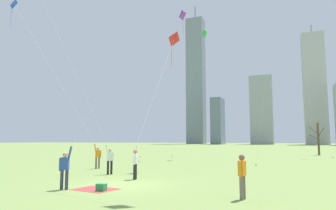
# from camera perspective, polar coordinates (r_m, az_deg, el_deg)

# --- Properties ---
(ground_plane) EXTENTS (400.00, 400.00, 0.00)m
(ground_plane) POSITION_cam_1_polar(r_m,az_deg,el_deg) (15.37, -8.69, -14.47)
(ground_plane) COLOR #7A934C
(kite_flyer_foreground_right_blue) EXTENTS (8.68, 1.89, 14.24)m
(kite_flyer_foreground_right_blue) POSITION_cam_1_polar(r_m,az_deg,el_deg) (24.71, -15.69, -4.02)
(kite_flyer_foreground_right_blue) COLOR #726656
(kite_flyer_foreground_right_blue) RESTS_ON ground
(kite_flyer_midfield_center_red) EXTENTS (0.49, 7.08, 10.48)m
(kite_flyer_midfield_center_red) POSITION_cam_1_polar(r_m,az_deg,el_deg) (18.23, -4.37, -5.12)
(kite_flyer_midfield_center_red) COLOR black
(kite_flyer_midfield_center_red) RESTS_ON ground
(kite_flyer_midfield_left_teal) EXTENTS (7.40, 4.57, 17.51)m
(kite_flyer_midfield_left_teal) POSITION_cam_1_polar(r_m,az_deg,el_deg) (14.32, -13.27, -0.90)
(kite_flyer_midfield_left_teal) COLOR #33384C
(kite_flyer_midfield_left_teal) RESTS_ON ground
(kite_flyer_foreground_left_orange) EXTENTS (6.47, 7.17, 20.53)m
(kite_flyer_foreground_left_orange) POSITION_cam_1_polar(r_m,az_deg,el_deg) (19.69, -13.89, -2.45)
(kite_flyer_foreground_left_orange) COLOR black
(kite_flyer_foreground_left_orange) RESTS_ON ground
(bystander_far_off_by_trees) EXTENTS (0.27, 0.50, 1.62)m
(bystander_far_off_by_trees) POSITION_cam_1_polar(r_m,az_deg,el_deg) (11.82, 13.60, -12.37)
(bystander_far_off_by_trees) COLOR #726656
(bystander_far_off_by_trees) RESTS_ON ground
(distant_kite_low_near_trees_green) EXTENTS (5.63, 2.66, 15.75)m
(distant_kite_low_near_trees_green) POSITION_cam_1_polar(r_m,az_deg,el_deg) (39.00, 6.24, 11.24)
(distant_kite_low_near_trees_green) COLOR green
(distant_kite_low_near_trees_green) RESTS_ON ground
(distant_kite_high_overhead_purple) EXTENTS (6.88, 1.55, 17.94)m
(distant_kite_high_overhead_purple) POSITION_cam_1_polar(r_m,az_deg,el_deg) (38.86, 2.19, 14.71)
(distant_kite_high_overhead_purple) COLOR purple
(distant_kite_high_overhead_purple) RESTS_ON ground
(distant_kite_drifting_right_white) EXTENTS (0.68, 4.73, 24.75)m
(distant_kite_drifting_right_white) POSITION_cam_1_polar(r_m,az_deg,el_deg) (50.22, 26.83, 16.96)
(distant_kite_drifting_right_white) COLOR white
(distant_kite_drifting_right_white) RESTS_ON ground
(picnic_spot) EXTENTS (2.02, 1.70, 0.31)m
(picnic_spot) POSITION_cam_1_polar(r_m,az_deg,el_deg) (13.97, -12.72, -14.81)
(picnic_spot) COLOR #CC3838
(picnic_spot) RESTS_ON ground
(bare_tree_left_of_center) EXTENTS (2.11, 1.22, 4.61)m
(bare_tree_left_of_center) POSITION_cam_1_polar(r_m,az_deg,el_deg) (49.21, 26.09, -5.52)
(bare_tree_left_of_center) COLOR brown
(bare_tree_left_of_center) RESTS_ON ground
(skyline_wide_slab) EXTENTS (9.37, 7.15, 77.52)m
(skyline_wide_slab) POSITION_cam_1_polar(r_m,az_deg,el_deg) (170.93, 5.19, 4.59)
(skyline_wide_slab) COLOR gray
(skyline_wide_slab) RESTS_ON ground
(skyline_tall_tower) EXTENTS (10.60, 6.14, 33.35)m
(skyline_tall_tower) POSITION_cam_1_polar(r_m,az_deg,el_deg) (156.08, 16.95, -0.87)
(skyline_tall_tower) COLOR #9EA3AD
(skyline_tall_tower) RESTS_ON ground
(skyline_short_annex) EXTENTS (5.12, 10.56, 22.65)m
(skyline_short_annex) POSITION_cam_1_polar(r_m,az_deg,el_deg) (153.36, 9.22, -2.98)
(skyline_short_annex) COLOR slate
(skyline_short_annex) RESTS_ON ground
(skyline_slender_spire) EXTENTS (9.56, 11.59, 55.97)m
(skyline_slender_spire) POSITION_cam_1_polar(r_m,az_deg,el_deg) (157.05, 25.52, 2.69)
(skyline_slender_spire) COLOR #B2B2B7
(skyline_slender_spire) RESTS_ON ground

